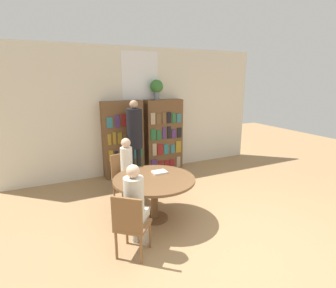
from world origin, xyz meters
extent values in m
plane|color=#9E7A51|center=(0.00, 0.00, 0.00)|extent=(16.00, 16.00, 0.00)
cube|color=beige|center=(0.00, 3.57, 1.50)|extent=(6.40, 0.06, 3.00)
cube|color=white|center=(0.00, 3.53, 2.35)|extent=(0.90, 0.01, 1.10)
cube|color=brown|center=(-0.53, 3.38, 0.89)|extent=(0.93, 0.32, 1.78)
cube|color=black|center=(-0.83, 3.21, 0.20)|extent=(0.13, 0.02, 0.29)
cube|color=black|center=(-0.64, 3.21, 0.18)|extent=(0.17, 0.02, 0.24)
cube|color=#2D707A|center=(-0.43, 3.21, 0.17)|extent=(0.13, 0.02, 0.22)
cube|color=#236638|center=(-0.22, 3.21, 0.20)|extent=(0.15, 0.02, 0.29)
cube|color=olive|center=(-0.87, 3.21, 0.58)|extent=(0.10, 0.02, 0.26)
cube|color=black|center=(-0.74, 3.21, 0.56)|extent=(0.08, 0.02, 0.22)
cube|color=black|center=(-0.59, 3.21, 0.60)|extent=(0.10, 0.02, 0.30)
cube|color=olive|center=(-0.47, 3.21, 0.56)|extent=(0.09, 0.02, 0.23)
cube|color=#2D707A|center=(-0.32, 3.21, 0.57)|extent=(0.09, 0.02, 0.24)
cube|color=#236638|center=(-0.17, 3.21, 0.56)|extent=(0.12, 0.02, 0.23)
cube|color=olive|center=(-0.88, 3.21, 0.96)|extent=(0.08, 0.02, 0.25)
cube|color=olive|center=(-0.77, 3.21, 0.98)|extent=(0.07, 0.02, 0.28)
cube|color=olive|center=(-0.64, 3.21, 0.97)|extent=(0.10, 0.02, 0.26)
cube|color=brown|center=(-0.53, 3.21, 0.94)|extent=(0.09, 0.02, 0.22)
cube|color=olive|center=(-0.41, 3.21, 0.98)|extent=(0.09, 0.02, 0.30)
cube|color=tan|center=(-0.29, 3.21, 0.96)|extent=(0.09, 0.02, 0.25)
cube|color=brown|center=(-0.17, 3.21, 0.97)|extent=(0.07, 0.02, 0.26)
cube|color=#2D707A|center=(-0.86, 3.21, 1.34)|extent=(0.13, 0.02, 0.23)
cube|color=#4C2D6B|center=(-0.68, 3.21, 1.36)|extent=(0.10, 0.02, 0.27)
cube|color=maroon|center=(-0.52, 3.21, 1.37)|extent=(0.13, 0.02, 0.28)
cube|color=olive|center=(-0.37, 3.21, 1.34)|extent=(0.11, 0.02, 0.24)
cube|color=olive|center=(-0.19, 3.21, 1.37)|extent=(0.09, 0.02, 0.30)
cube|color=brown|center=(0.53, 3.38, 0.89)|extent=(0.93, 0.32, 1.78)
cube|color=#4C2D6B|center=(0.19, 3.21, 0.20)|extent=(0.15, 0.02, 0.29)
cube|color=maroon|center=(0.36, 3.21, 0.17)|extent=(0.10, 0.02, 0.23)
cube|color=maroon|center=(0.53, 3.21, 0.17)|extent=(0.12, 0.02, 0.22)
cube|color=maroon|center=(0.68, 3.21, 0.18)|extent=(0.12, 0.02, 0.23)
cube|color=tan|center=(0.87, 3.21, 0.20)|extent=(0.10, 0.02, 0.27)
cube|color=tan|center=(0.20, 3.21, 0.60)|extent=(0.10, 0.02, 0.30)
cube|color=maroon|center=(0.36, 3.21, 0.58)|extent=(0.14, 0.02, 0.27)
cube|color=#2D707A|center=(0.52, 3.21, 0.57)|extent=(0.13, 0.02, 0.25)
cube|color=#2D707A|center=(0.70, 3.21, 0.56)|extent=(0.11, 0.02, 0.22)
cube|color=olive|center=(0.86, 3.21, 0.60)|extent=(0.14, 0.02, 0.30)
cube|color=#236638|center=(0.18, 3.21, 0.97)|extent=(0.12, 0.02, 0.27)
cube|color=#236638|center=(0.33, 3.21, 0.95)|extent=(0.11, 0.02, 0.23)
cube|color=#4C2D6B|center=(0.46, 3.21, 0.99)|extent=(0.08, 0.02, 0.30)
cube|color=black|center=(0.60, 3.21, 0.99)|extent=(0.10, 0.02, 0.30)
cube|color=#4C2D6B|center=(0.73, 3.21, 0.95)|extent=(0.11, 0.02, 0.22)
cube|color=black|center=(0.88, 3.21, 0.96)|extent=(0.12, 0.02, 0.25)
cube|color=tan|center=(0.17, 3.21, 1.36)|extent=(0.11, 0.02, 0.27)
cube|color=brown|center=(0.31, 3.21, 1.35)|extent=(0.11, 0.02, 0.24)
cube|color=brown|center=(0.47, 3.21, 1.36)|extent=(0.10, 0.02, 0.27)
cube|color=black|center=(0.59, 3.21, 1.36)|extent=(0.11, 0.02, 0.27)
cube|color=#236638|center=(0.73, 3.21, 1.35)|extent=(0.09, 0.02, 0.24)
cube|color=#2D707A|center=(0.87, 3.21, 1.33)|extent=(0.12, 0.02, 0.22)
cylinder|color=slate|center=(0.35, 3.38, 1.88)|extent=(0.13, 0.13, 0.19)
sphere|color=#387033|center=(0.35, 3.38, 2.10)|extent=(0.31, 0.31, 0.31)
cylinder|color=brown|center=(-0.65, 1.18, 0.01)|extent=(0.44, 0.44, 0.03)
cylinder|color=brown|center=(-0.65, 1.18, 0.36)|extent=(0.12, 0.12, 0.65)
cylinder|color=brown|center=(-0.65, 1.18, 0.70)|extent=(1.33, 1.33, 0.04)
cube|color=brown|center=(-1.25, 0.48, 0.42)|extent=(0.56, 0.56, 0.04)
cube|color=brown|center=(-1.37, 0.34, 0.66)|extent=(0.33, 0.29, 0.45)
cylinder|color=brown|center=(-1.27, 0.72, 0.20)|extent=(0.04, 0.04, 0.40)
cylinder|color=brown|center=(-1.01, 0.50, 0.20)|extent=(0.04, 0.04, 0.40)
cylinder|color=brown|center=(-1.49, 0.46, 0.20)|extent=(0.04, 0.04, 0.40)
cylinder|color=brown|center=(-1.23, 0.24, 0.20)|extent=(0.04, 0.04, 0.40)
cube|color=brown|center=(-0.87, 2.08, 0.42)|extent=(0.48, 0.48, 0.04)
cube|color=brown|center=(-0.91, 2.25, 0.66)|extent=(0.40, 0.13, 0.45)
cylinder|color=brown|center=(-0.67, 1.95, 0.20)|extent=(0.04, 0.04, 0.40)
cylinder|color=brown|center=(-1.00, 1.87, 0.20)|extent=(0.04, 0.04, 0.40)
cylinder|color=brown|center=(-0.75, 2.28, 0.20)|extent=(0.04, 0.04, 0.40)
cylinder|color=brown|center=(-1.08, 2.20, 0.20)|extent=(0.04, 0.04, 0.40)
cube|color=silver|center=(-0.84, 1.94, 0.50)|extent=(0.29, 0.36, 0.12)
cylinder|color=silver|center=(-0.86, 2.02, 0.81)|extent=(0.22, 0.22, 0.50)
sphere|color=#DBB293|center=(-0.86, 2.02, 1.14)|extent=(0.18, 0.18, 0.18)
cylinder|color=silver|center=(-0.75, 1.85, 0.22)|extent=(0.10, 0.10, 0.44)
cylinder|color=silver|center=(-0.87, 1.82, 0.22)|extent=(0.10, 0.10, 0.44)
cube|color=beige|center=(-1.16, 0.58, 0.50)|extent=(0.41, 0.42, 0.12)
cylinder|color=beige|center=(-1.21, 0.52, 0.81)|extent=(0.27, 0.27, 0.50)
sphere|color=#DBB293|center=(-1.21, 0.52, 1.14)|extent=(0.17, 0.17, 0.17)
cylinder|color=beige|center=(-1.15, 0.72, 0.22)|extent=(0.10, 0.10, 0.44)
cylinder|color=beige|center=(-1.03, 0.62, 0.22)|extent=(0.10, 0.10, 0.44)
cylinder|color=black|center=(-0.48, 2.87, 0.40)|extent=(0.10, 0.10, 0.80)
cylinder|color=black|center=(-0.33, 2.87, 0.40)|extent=(0.10, 0.10, 0.80)
cylinder|color=black|center=(-0.40, 2.87, 1.23)|extent=(0.34, 0.34, 0.86)
sphere|color=tan|center=(-0.40, 2.87, 1.75)|extent=(0.18, 0.18, 0.18)
cylinder|color=black|center=(-0.30, 3.16, 1.44)|extent=(0.07, 0.30, 0.07)
cube|color=silver|center=(-0.48, 1.36, 0.74)|extent=(0.24, 0.18, 0.03)
camera|label=1|loc=(-2.17, -2.48, 2.28)|focal=28.00mm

